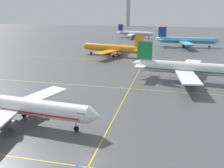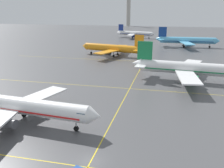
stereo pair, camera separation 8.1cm
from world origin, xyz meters
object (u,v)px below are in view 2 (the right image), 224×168
airliner_far_right_stand (135,33)px  control_tower (129,7)px  airliner_far_left_stand (187,40)px  airliner_front_gate (21,106)px  airliner_second_row (191,69)px  airliner_third_row (113,48)px

airliner_far_right_stand → control_tower: 135.34m
airliner_far_right_stand → airliner_far_left_stand: bearing=-47.2°
airliner_front_gate → airliner_second_row: (37.81, 41.92, 0.53)m
airliner_second_row → airliner_far_right_stand: 125.01m
airliner_front_gate → airliner_far_right_stand: 161.65m
airliner_second_row → airliner_third_row: (-35.83, 39.30, -0.52)m
airliner_front_gate → airliner_second_row: size_ratio=0.88×
control_tower → airliner_far_left_stand: bearing=-69.0°
airliner_far_right_stand → control_tower: size_ratio=0.79×
airliner_second_row → airliner_third_row: size_ratio=1.14×
airliner_far_left_stand → airliner_far_right_stand: (-38.27, 41.28, -0.63)m
airliner_third_row → airliner_far_right_stand: (-0.13, 80.43, -0.35)m
control_tower → airliner_front_gate: bearing=-84.9°
airliner_far_left_stand → airliner_third_row: bearing=-134.3°
airliner_third_row → airliner_far_left_stand: bearing=45.7°
airliner_third_row → control_tower: control_tower is taller
airliner_far_left_stand → control_tower: (-66.08, 172.13, 19.87)m
airliner_second_row → airliner_far_right_stand: size_ratio=1.26×
airliner_second_row → airliner_third_row: 53.18m
airliner_third_row → airliner_far_left_stand: size_ratio=0.93×
airliner_third_row → airliner_far_right_stand: bearing=90.1°
airliner_second_row → airliner_far_left_stand: (2.32, 78.45, -0.24)m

